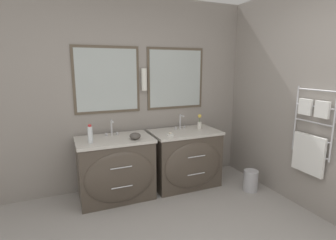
% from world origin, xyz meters
% --- Properties ---
extents(wall_back, '(5.22, 0.16, 2.60)m').
position_xyz_m(wall_back, '(0.01, 2.23, 1.31)').
color(wall_back, gray).
rests_on(wall_back, ground_plane).
extents(wall_right, '(0.13, 4.31, 2.60)m').
position_xyz_m(wall_right, '(1.84, 0.99, 1.29)').
color(wall_right, gray).
rests_on(wall_right, ground_plane).
extents(vanity_left, '(0.94, 0.65, 0.79)m').
position_xyz_m(vanity_left, '(-0.22, 1.84, 0.40)').
color(vanity_left, '#4C4238').
rests_on(vanity_left, ground_plane).
extents(vanity_right, '(0.94, 0.65, 0.79)m').
position_xyz_m(vanity_right, '(0.77, 1.84, 0.40)').
color(vanity_right, '#4C4238').
rests_on(vanity_right, ground_plane).
extents(faucet_left, '(0.17, 0.13, 0.21)m').
position_xyz_m(faucet_left, '(-0.22, 2.02, 0.90)').
color(faucet_left, silver).
rests_on(faucet_left, vanity_left).
extents(faucet_right, '(0.17, 0.13, 0.21)m').
position_xyz_m(faucet_right, '(0.77, 2.02, 0.90)').
color(faucet_right, silver).
rests_on(faucet_right, vanity_right).
extents(toiletry_bottle, '(0.06, 0.06, 0.22)m').
position_xyz_m(toiletry_bottle, '(-0.52, 1.78, 0.90)').
color(toiletry_bottle, silver).
rests_on(toiletry_bottle, vanity_left).
extents(amenity_bowl, '(0.14, 0.14, 0.08)m').
position_xyz_m(amenity_bowl, '(0.01, 1.73, 0.83)').
color(amenity_bowl, '#4C4742').
rests_on(amenity_bowl, vanity_left).
extents(flower_vase, '(0.06, 0.06, 0.22)m').
position_xyz_m(flower_vase, '(1.02, 1.91, 0.88)').
color(flower_vase, silver).
rests_on(flower_vase, vanity_right).
extents(soap_dish, '(0.08, 0.06, 0.04)m').
position_xyz_m(soap_dish, '(0.48, 1.72, 0.81)').
color(soap_dish, white).
rests_on(soap_dish, vanity_right).
extents(waste_bin, '(0.20, 0.20, 0.29)m').
position_xyz_m(waste_bin, '(1.51, 1.33, 0.15)').
color(waste_bin, '#B7B7BC').
rests_on(waste_bin, ground_plane).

